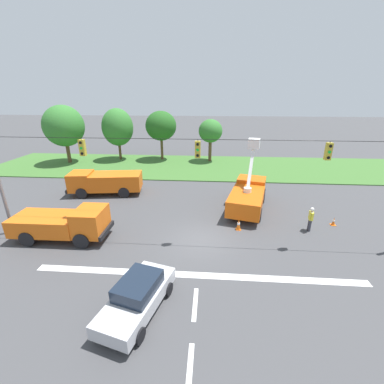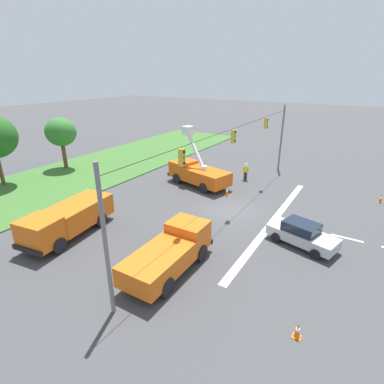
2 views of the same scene
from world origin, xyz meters
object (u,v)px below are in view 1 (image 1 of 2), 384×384
Objects in this scene: tree_west at (118,127)px; tree_centre at (161,126)px; road_worker at (311,218)px; tree_far_west at (64,126)px; sedan_silver at (138,296)px; traffic_cone_mid_left at (239,224)px; utility_truck_support_near at (64,223)px; utility_truck_support_far at (105,182)px; utility_truck_bucket_lift at (248,194)px; tree_east at (210,131)px; traffic_cone_mid_right at (334,221)px.

tree_centre is at bearing 4.27° from tree_west.
tree_west is 28.01m from road_worker.
tree_far_west is 1.67× the size of sedan_silver.
tree_west is 8.86× the size of traffic_cone_mid_left.
traffic_cone_mid_left is (9.10, -19.88, -4.41)m from tree_centre.
tree_west is at bearing 99.48° from utility_truck_support_near.
tree_west reaches higher than utility_truck_support_far.
utility_truck_bucket_lift reaches higher than traffic_cone_mid_left.
road_worker is (16.94, -5.89, -0.23)m from utility_truck_support_far.
utility_truck_support_near is (3.58, -21.42, -3.51)m from tree_west.
tree_centre reaches higher than tree_east.
tree_east reaches higher than utility_truck_support_near.
traffic_cone_mid_left is (12.01, -6.12, -0.83)m from utility_truck_support_far.
tree_far_west is 1.10× the size of utility_truck_bucket_lift.
utility_truck_bucket_lift is at bearing -78.26° from tree_east.
tree_east reaches higher than traffic_cone_mid_left.
sedan_silver is (6.91, -13.76, -0.44)m from utility_truck_support_far.
tree_far_west is 1.07× the size of tree_west.
tree_west is 1.03× the size of utility_truck_support_far.
tree_centre is 22.31m from traffic_cone_mid_left.
tree_east is 16.39m from utility_truck_bucket_lift.
tree_far_west reaches higher than utility_truck_bucket_lift.
utility_truck_support_far is 15.40m from sedan_silver.
utility_truck_bucket_lift is 8.61× the size of traffic_cone_mid_left.
utility_truck_support_near is 8.12m from utility_truck_support_far.
utility_truck_support_far is 19.67m from traffic_cone_mid_right.
tree_centre is 6.93m from tree_east.
traffic_cone_mid_left is (15.14, -19.43, -4.22)m from tree_west.
tree_west reaches higher than tree_centre.
road_worker is at bearing -54.47° from tree_centre.
utility_truck_support_far is 17.94m from road_worker.
road_worker is at bearing 2.68° from traffic_cone_mid_left.
tree_centre is 19.45m from utility_truck_bucket_lift.
tree_west is at bearing -179.81° from tree_east.
traffic_cone_mid_right is (7.00, 1.18, -0.11)m from traffic_cone_mid_left.
tree_west is at bearing 135.83° from utility_truck_bucket_lift.
tree_west is 1.05× the size of tree_centre.
traffic_cone_mid_right is (2.07, 0.95, -0.71)m from road_worker.
tree_far_west is 12.78m from tree_centre.
tree_far_west reaches higher than utility_truck_support_far.
traffic_cone_mid_right is at bearing -22.99° from utility_truck_bucket_lift.
utility_truck_support_far is (-9.80, -13.36, -2.98)m from tree_east.
sedan_silver is (10.03, -27.07, -3.84)m from tree_west.
utility_truck_support_near is at bearing -80.52° from tree_west.
utility_truck_support_far is 8.59× the size of traffic_cone_mid_left.
tree_centre is at bearing 78.06° from utility_truck_support_far.
utility_truck_bucket_lift is at bearing -30.77° from tree_far_west.
tree_far_west reaches higher than sedan_silver.
utility_truck_support_near is at bearing -96.40° from tree_centre.
tree_west is 22.00m from utility_truck_support_near.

